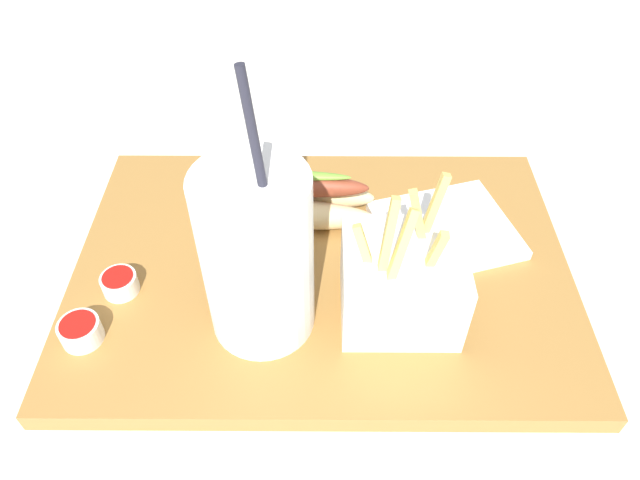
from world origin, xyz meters
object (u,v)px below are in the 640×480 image
ketchup_cup_1 (78,330)px  ketchup_cup_2 (117,283)px  soda_cup (255,257)px  hot_dog_1 (291,199)px  napkin_stack (443,230)px  fries_basket (399,281)px

ketchup_cup_1 → ketchup_cup_2: 0.06m
soda_cup → hot_dog_1: soda_cup is taller
ketchup_cup_2 → napkin_stack: bearing=13.7°
fries_basket → napkin_stack: bearing=59.7°
soda_cup → hot_dog_1: bearing=80.8°
hot_dog_1 → napkin_stack: size_ratio=1.31×
soda_cup → napkin_stack: soda_cup is taller
hot_dog_1 → soda_cup: bearing=-99.2°
fries_basket → napkin_stack: size_ratio=1.06×
ketchup_cup_2 → hot_dog_1: bearing=33.2°
hot_dog_1 → ketchup_cup_2: (-0.16, -0.10, -0.01)m
soda_cup → hot_dog_1: (0.02, 0.13, -0.06)m
hot_dog_1 → ketchup_cup_1: bearing=-138.5°
ketchup_cup_1 → ketchup_cup_2: ketchup_cup_1 is taller
hot_dog_1 → fries_basket: bearing=-51.7°
hot_dog_1 → napkin_stack: hot_dog_1 is taller
soda_cup → fries_basket: size_ratio=1.78×
soda_cup → napkin_stack: 0.22m
ketchup_cup_1 → soda_cup: bearing=8.2°
soda_cup → fries_basket: bearing=5.1°
hot_dog_1 → ketchup_cup_1: 0.24m
fries_basket → ketchup_cup_2: 0.26m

